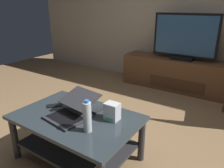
% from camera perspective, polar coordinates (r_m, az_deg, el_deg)
% --- Properties ---
extents(ground_plane, '(7.68, 7.68, 0.00)m').
position_cam_1_polar(ground_plane, '(2.27, -2.86, -16.04)').
color(ground_plane, olive).
extents(back_wall, '(6.40, 0.12, 2.80)m').
position_cam_1_polar(back_wall, '(3.92, 18.52, 20.13)').
color(back_wall, '#B2A38C').
rests_on(back_wall, ground).
extents(coffee_table, '(1.07, 0.71, 0.44)m').
position_cam_1_polar(coffee_table, '(1.97, -9.29, -11.84)').
color(coffee_table, '#2D383D').
rests_on(coffee_table, ground).
extents(media_cabinet, '(1.95, 0.44, 0.52)m').
position_cam_1_polar(media_cabinet, '(3.72, 17.79, 2.37)').
color(media_cabinet, brown).
rests_on(media_cabinet, ground).
extents(television, '(0.99, 0.20, 0.71)m').
position_cam_1_polar(television, '(3.58, 18.73, 11.53)').
color(television, black).
rests_on(television, media_cabinet).
extents(laptop, '(0.38, 0.45, 0.18)m').
position_cam_1_polar(laptop, '(1.87, -10.80, -6.78)').
color(laptop, '#333338').
rests_on(laptop, coffee_table).
extents(router_box, '(0.12, 0.10, 0.15)m').
position_cam_1_polar(router_box, '(1.79, 0.04, -7.29)').
color(router_box, silver).
rests_on(router_box, coffee_table).
extents(water_bottle_near, '(0.06, 0.06, 0.26)m').
position_cam_1_polar(water_bottle_near, '(1.62, -6.59, -8.65)').
color(water_bottle_near, silver).
rests_on(water_bottle_near, coffee_table).
extents(cell_phone, '(0.14, 0.15, 0.01)m').
position_cam_1_polar(cell_phone, '(2.12, -14.99, -5.53)').
color(cell_phone, black).
rests_on(cell_phone, coffee_table).
extents(tv_remote, '(0.05, 0.16, 0.02)m').
position_cam_1_polar(tv_remote, '(1.96, -3.46, -6.77)').
color(tv_remote, '#2D2D30').
rests_on(tv_remote, coffee_table).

